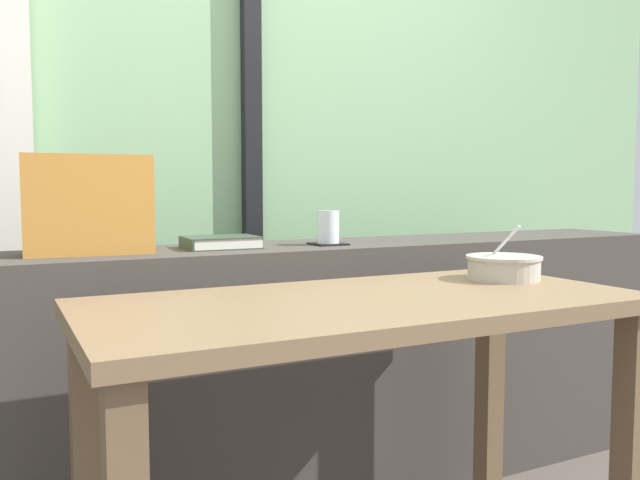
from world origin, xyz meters
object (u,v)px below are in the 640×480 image
coaster_square (328,244)px  throw_pillow (89,205)px  closed_book (220,242)px  juice_glass (328,228)px  breakfast_table (367,354)px  soup_bowl (504,267)px

coaster_square → throw_pillow: size_ratio=0.31×
coaster_square → throw_pillow: 0.70m
closed_book → throw_pillow: throw_pillow is taller
juice_glass → breakfast_table: bearing=-109.3°
breakfast_table → throw_pillow: size_ratio=3.80×
breakfast_table → closed_book: size_ratio=5.74×
throw_pillow → soup_bowl: (0.95, -0.52, -0.16)m
juice_glass → closed_book: size_ratio=0.47×
closed_book → soup_bowl: soup_bowl is taller
throw_pillow → closed_book: bearing=0.6°
soup_bowl → closed_book: bearing=138.3°
throw_pillow → soup_bowl: throw_pillow is taller
breakfast_table → juice_glass: juice_glass is taller
breakfast_table → coaster_square: coaster_square is taller
soup_bowl → juice_glass: bearing=118.5°
breakfast_table → throw_pillow: throw_pillow is taller
breakfast_table → juice_glass: 0.64m
closed_book → throw_pillow: size_ratio=0.66×
closed_book → throw_pillow: (-0.36, -0.00, 0.11)m
breakfast_table → closed_book: closed_book is taller
breakfast_table → soup_bowl: bearing=9.8°
juice_glass → closed_book: (-0.33, 0.04, -0.03)m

